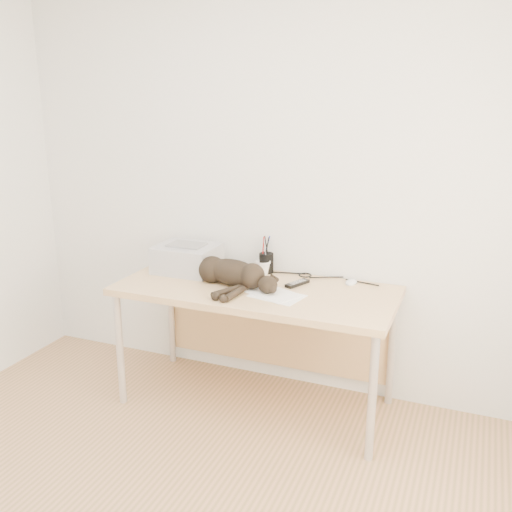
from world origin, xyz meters
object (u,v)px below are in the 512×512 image
at_px(pen_cup, 266,262).
at_px(mouse, 351,280).
at_px(printer, 187,258).
at_px(mug, 263,268).
at_px(cat, 230,274).
at_px(desk, 261,304).

xyz_separation_m(pen_cup, mouse, (0.54, -0.01, -0.05)).
distance_m(printer, pen_cup, 0.49).
relative_size(mug, pen_cup, 0.41).
height_order(cat, pen_cup, pen_cup).
bearing_deg(pen_cup, desk, -77.09).
distance_m(mug, pen_cup, 0.05).
bearing_deg(pen_cup, mouse, -1.06).
height_order(desk, mouse, mouse).
bearing_deg(cat, mug, 81.26).
relative_size(cat, mug, 7.47).
bearing_deg(mug, mouse, 4.33).
distance_m(mug, mouse, 0.54).
bearing_deg(desk, mug, 107.67).
bearing_deg(printer, pen_cup, 18.76).
relative_size(cat, mouse, 6.37).
height_order(cat, mug, cat).
xyz_separation_m(printer, mouse, (1.01, 0.15, -0.07)).
bearing_deg(mug, pen_cup, 87.78).
height_order(pen_cup, mouse, pen_cup).
distance_m(cat, mug, 0.28).
height_order(printer, mouse, printer).
relative_size(desk, pen_cup, 6.97).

